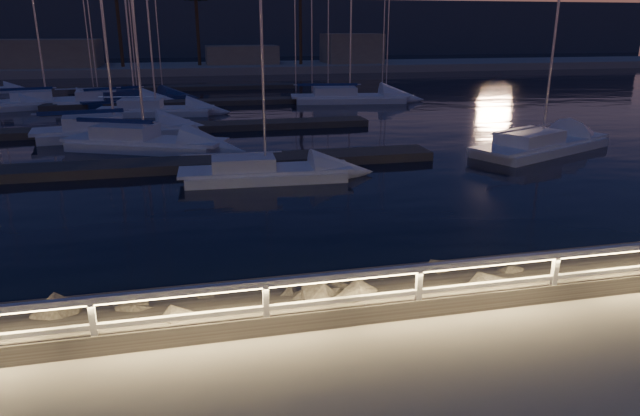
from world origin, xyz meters
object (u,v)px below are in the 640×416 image
Objects in this scene: sailboat_b at (141,141)px; sailboat_c at (261,171)px; sailboat_g at (153,109)px; sailboat_l at (346,97)px; guard_rail at (206,301)px; sailboat_f at (111,129)px; sailboat_n at (44,101)px; sailboat_j at (108,101)px; sailboat_k at (132,99)px; sailboat_d at (539,144)px.

sailboat_c is (5.19, -7.44, -0.07)m from sailboat_b.
sailboat_l is at bearing 21.46° from sailboat_g.
sailboat_l is at bearing 70.67° from guard_rail.
sailboat_f is at bearing 100.12° from guard_rail.
sailboat_f is 16.53m from sailboat_n.
sailboat_j is 0.97× the size of sailboat_k.
sailboat_n is at bearing 106.15° from sailboat_f.
sailboat_d is at bearing -49.90° from sailboat_j.
sailboat_n is at bearing 105.52° from guard_rail.
sailboat_k is (1.73, 0.59, -0.01)m from sailboat_j.
sailboat_c is 13.44m from sailboat_f.
sailboat_c is 26.97m from sailboat_k.
sailboat_j is at bearing -176.80° from sailboat_l.
sailboat_l reaches higher than guard_rail.
guard_rail is 3.13× the size of sailboat_b.
sailboat_f is at bearing 140.70° from sailboat_b.
sailboat_b is 18.69m from sailboat_k.
sailboat_k is 6.72m from sailboat_n.
sailboat_l is at bearing -10.00° from sailboat_j.
sailboat_d is 1.05× the size of sailboat_j.
sailboat_n is at bearing 162.55° from sailboat_j.
sailboat_n reaches higher than guard_rail.
guard_rail is at bearing -98.70° from sailboat_c.
sailboat_l reaches higher than sailboat_d.
sailboat_g is 6.76m from sailboat_j.
sailboat_n is at bearing 115.40° from sailboat_d.
sailboat_c is at bearing -30.13° from sailboat_b.
sailboat_b reaches higher than sailboat_g.
sailboat_d is 37.12m from sailboat_n.
sailboat_b reaches higher than sailboat_n.
sailboat_j reaches higher than sailboat_c.
sailboat_b is at bearing -83.28° from sailboat_g.
sailboat_g is (-19.51, 17.44, -0.00)m from sailboat_d.
sailboat_j is at bearing -24.70° from sailboat_n.
sailboat_n is (-4.97, 1.10, -0.00)m from sailboat_j.
sailboat_l is at bearing 69.27° from sailboat_c.
sailboat_d reaches higher than sailboat_f.
sailboat_j is (-1.69, 14.03, -0.01)m from sailboat_f.
sailboat_c is at bearing -74.79° from sailboat_n.
sailboat_d is 23.32m from sailboat_f.
sailboat_c is (2.69, 13.32, -0.98)m from guard_rail.
sailboat_j is at bearing 111.18° from sailboat_d.
guard_rail is at bearing -87.47° from sailboat_f.
sailboat_g is (0.05, 12.31, -0.03)m from sailboat_b.
sailboat_d reaches higher than sailboat_k.
sailboat_b is at bearing -71.84° from sailboat_f.
sailboat_f reaches higher than sailboat_n.
sailboat_f is 0.90× the size of sailboat_l.
sailboat_n is (-24.07, 2.79, -0.01)m from sailboat_l.
sailboat_k reaches higher than guard_rail.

